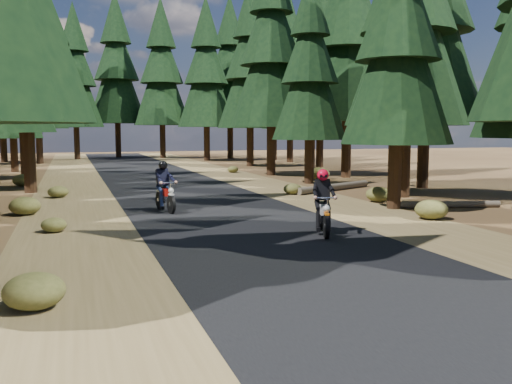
# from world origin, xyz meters

# --- Properties ---
(ground) EXTENTS (120.00, 120.00, 0.00)m
(ground) POSITION_xyz_m (0.00, 0.00, 0.00)
(ground) COLOR #402917
(ground) RESTS_ON ground
(road) EXTENTS (6.00, 100.00, 0.01)m
(road) POSITION_xyz_m (0.00, 5.00, 0.01)
(road) COLOR black
(road) RESTS_ON ground
(shoulder_l) EXTENTS (3.20, 100.00, 0.01)m
(shoulder_l) POSITION_xyz_m (-4.60, 5.00, 0.00)
(shoulder_l) COLOR brown
(shoulder_l) RESTS_ON ground
(shoulder_r) EXTENTS (3.20, 100.00, 0.01)m
(shoulder_r) POSITION_xyz_m (4.60, 5.00, 0.00)
(shoulder_r) COLOR brown
(shoulder_r) RESTS_ON ground
(pine_forest) EXTENTS (34.59, 55.08, 16.32)m
(pine_forest) POSITION_xyz_m (-0.02, 21.05, 7.89)
(pine_forest) COLOR black
(pine_forest) RESTS_ON ground
(log_near) EXTENTS (4.63, 2.73, 0.32)m
(log_near) POSITION_xyz_m (6.67, 10.47, 0.16)
(log_near) COLOR #4C4233
(log_near) RESTS_ON ground
(log_far) EXTENTS (3.72, 1.18, 0.24)m
(log_far) POSITION_xyz_m (7.96, 4.07, 0.12)
(log_far) COLOR #4C4233
(log_far) RESTS_ON ground
(understory_shrubs) EXTENTS (16.16, 32.29, 0.71)m
(understory_shrubs) POSITION_xyz_m (1.53, 7.31, 0.29)
(understory_shrubs) COLOR #474C1E
(understory_shrubs) RESTS_ON ground
(rider_lead) EXTENTS (1.12, 2.00, 1.71)m
(rider_lead) POSITION_xyz_m (1.59, 0.69, 0.57)
(rider_lead) COLOR beige
(rider_lead) RESTS_ON road
(rider_follow) EXTENTS (0.87, 1.97, 1.70)m
(rider_follow) POSITION_xyz_m (-1.68, 6.19, 0.57)
(rider_follow) COLOR maroon
(rider_follow) RESTS_ON road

